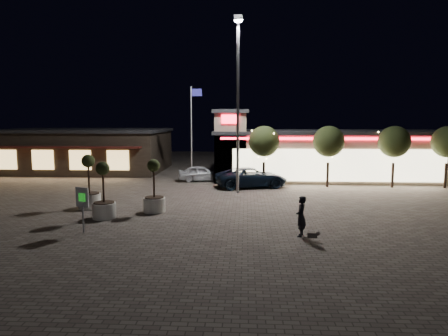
# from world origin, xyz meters

# --- Properties ---
(ground) EXTENTS (90.00, 90.00, 0.00)m
(ground) POSITION_xyz_m (0.00, 0.00, 0.00)
(ground) COLOR #695F55
(ground) RESTS_ON ground
(retail_building) EXTENTS (20.40, 8.40, 6.10)m
(retail_building) POSITION_xyz_m (9.51, 15.82, 2.21)
(retail_building) COLOR tan
(retail_building) RESTS_ON ground
(restaurant_building) EXTENTS (16.40, 11.00, 4.30)m
(restaurant_building) POSITION_xyz_m (-14.00, 19.97, 2.16)
(restaurant_building) COLOR #382D23
(restaurant_building) RESTS_ON ground
(floodlight_pole) EXTENTS (0.60, 0.40, 12.38)m
(floodlight_pole) POSITION_xyz_m (2.00, 8.00, 7.02)
(floodlight_pole) COLOR gray
(floodlight_pole) RESTS_ON ground
(flagpole) EXTENTS (0.95, 0.10, 8.00)m
(flagpole) POSITION_xyz_m (-1.90, 13.00, 4.74)
(flagpole) COLOR white
(flagpole) RESTS_ON ground
(string_tree_a) EXTENTS (2.42, 2.42, 4.79)m
(string_tree_a) POSITION_xyz_m (4.00, 11.00, 3.56)
(string_tree_a) COLOR #332319
(string_tree_a) RESTS_ON ground
(string_tree_b) EXTENTS (2.42, 2.42, 4.79)m
(string_tree_b) POSITION_xyz_m (9.00, 11.00, 3.56)
(string_tree_b) COLOR #332319
(string_tree_b) RESTS_ON ground
(string_tree_c) EXTENTS (2.42, 2.42, 4.79)m
(string_tree_c) POSITION_xyz_m (14.00, 11.00, 3.56)
(string_tree_c) COLOR #332319
(string_tree_c) RESTS_ON ground
(string_tree_d) EXTENTS (2.42, 2.42, 4.79)m
(string_tree_d) POSITION_xyz_m (18.00, 11.00, 3.56)
(string_tree_d) COLOR #332319
(string_tree_d) RESTS_ON ground
(pickup_truck) EXTENTS (6.06, 3.96, 1.55)m
(pickup_truck) POSITION_xyz_m (3.02, 10.50, 0.77)
(pickup_truck) COLOR black
(pickup_truck) RESTS_ON ground
(white_sedan) EXTENTS (4.16, 2.16, 1.35)m
(white_sedan) POSITION_xyz_m (-1.23, 13.42, 0.68)
(white_sedan) COLOR silver
(white_sedan) RESTS_ON ground
(pedestrian) EXTENTS (0.60, 0.76, 1.85)m
(pedestrian) POSITION_xyz_m (5.11, -2.59, 0.92)
(pedestrian) COLOR black
(pedestrian) RESTS_ON ground
(dog) EXTENTS (0.54, 0.19, 0.29)m
(dog) POSITION_xyz_m (5.60, -3.30, 0.29)
(dog) COLOR #59514C
(dog) RESTS_ON ground
(planter_left) EXTENTS (1.31, 1.31, 3.23)m
(planter_left) POSITION_xyz_m (-6.71, 2.50, 1.00)
(planter_left) COLOR white
(planter_left) RESTS_ON ground
(planter_mid) EXTENTS (1.24, 1.24, 3.06)m
(planter_mid) POSITION_xyz_m (-4.99, 0.18, 0.94)
(planter_mid) COLOR white
(planter_mid) RESTS_ON ground
(planter_right) EXTENTS (1.24, 1.24, 3.04)m
(planter_right) POSITION_xyz_m (-2.63, 1.77, 0.94)
(planter_right) COLOR white
(planter_right) RESTS_ON ground
(valet_sign) EXTENTS (0.69, 0.29, 2.15)m
(valet_sign) POSITION_xyz_m (-4.98, -2.60, 1.51)
(valet_sign) COLOR gray
(valet_sign) RESTS_ON ground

